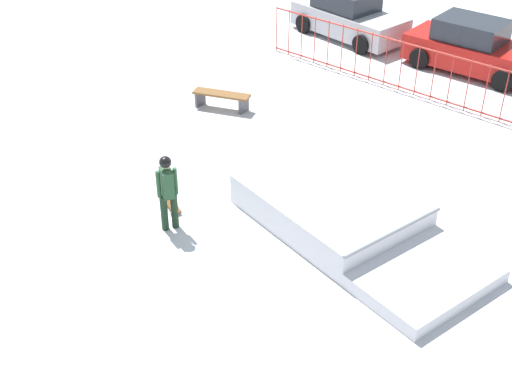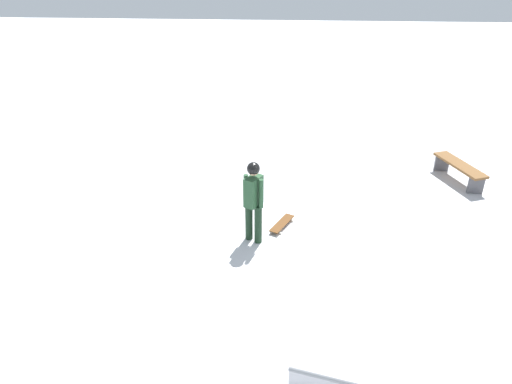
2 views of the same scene
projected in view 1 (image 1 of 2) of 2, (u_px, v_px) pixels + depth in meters
name	position (u px, v px, depth m)	size (l,w,h in m)	color
ground_plane	(277.00, 197.00, 15.27)	(60.00, 60.00, 0.00)	silver
skate_ramp	(345.00, 217.00, 14.09)	(5.85, 3.78, 0.74)	silver
skater	(167.00, 187.00, 13.75)	(0.44, 0.39, 1.73)	black
skateboard	(171.00, 204.00, 14.91)	(0.81, 0.53, 0.09)	#593314
perimeter_fence	(425.00, 72.00, 19.27)	(11.03, 0.40, 1.50)	#B22D23
park_bench	(222.00, 97.00, 18.85)	(1.64, 0.94, 0.48)	brown
parked_car_silver	(348.00, 16.00, 23.46)	(4.32, 2.44, 1.60)	#B7B7BC
parked_car_red	(473.00, 48.00, 20.95)	(4.10, 1.92, 1.60)	red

